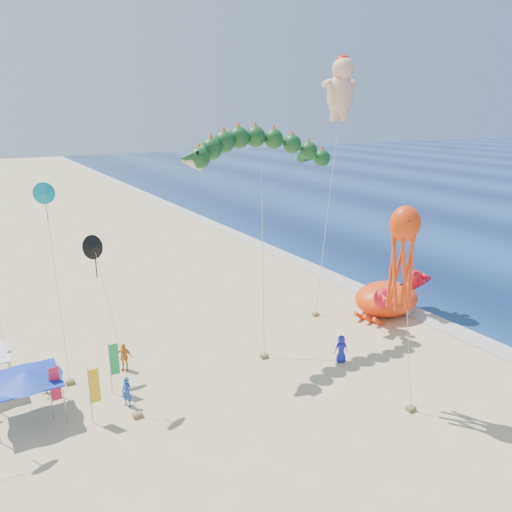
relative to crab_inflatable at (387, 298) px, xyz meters
The scene contains 10 objects.
ground 10.06m from the crab_inflatable, behind, with size 320.00×320.00×0.00m, color #D1B784.
foam_strip 3.00m from the crab_inflatable, 35.79° to the right, with size 320.00×320.00×0.00m, color silver.
crab_inflatable is the anchor object (origin of this frame).
dragon_kite 15.97m from the crab_inflatable, behind, with size 11.99×5.22×14.27m.
cherub_kite 17.00m from the crab_inflatable, 100.19° to the left, with size 5.47×4.22×19.76m.
octopus_kite 14.56m from the crab_inflatable, 133.63° to the right, with size 1.64×2.30×11.09m.
canopy_blue 26.42m from the crab_inflatable, behind, with size 3.71×3.71×2.71m.
feather_flags 25.25m from the crab_inflatable, behind, with size 9.24×2.38×3.20m.
beachgoers 16.08m from the crab_inflatable, behind, with size 27.17×6.98×1.84m.
small_kites 26.87m from the crab_inflatable, behind, with size 9.43×10.53×11.66m.
Camera 1 is at (-17.90, -24.97, 15.76)m, focal length 35.00 mm.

